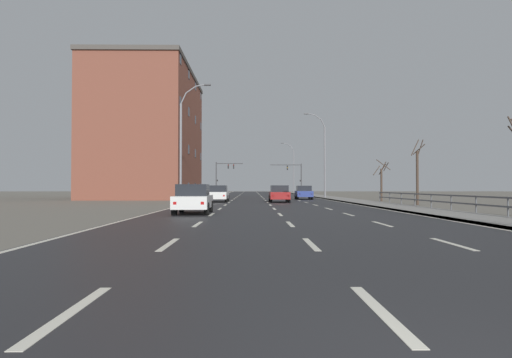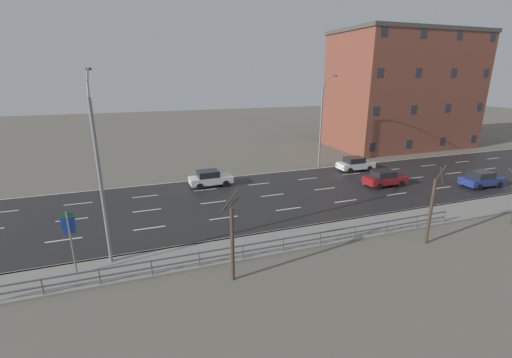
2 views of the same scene
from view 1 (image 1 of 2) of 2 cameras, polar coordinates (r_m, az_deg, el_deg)
The scene contains 16 objects.
ground_plane at distance 50.67m, azimuth 1.02°, elevation -2.80°, with size 160.00×160.00×0.12m.
road_asphalt_strip at distance 62.65m, azimuth 0.70°, elevation -2.41°, with size 14.00×120.00×0.03m.
sidewalk_right at distance 63.42m, azimuth 8.34°, elevation -2.34°, with size 3.00×120.00×0.12m.
guardrail at distance 24.43m, azimuth 26.99°, elevation -2.70°, with size 0.07×28.17×1.00m.
street_lamp_midground at distance 50.94m, azimuth 9.42°, elevation 3.10°, with size 2.66×0.24×10.58m.
street_lamp_distant at distance 87.45m, azimuth 5.18°, elevation 1.43°, with size 2.84×0.24×10.90m.
street_lamp_left_bank at distance 35.94m, azimuth -10.20°, elevation 4.73°, with size 2.69×0.24×10.42m.
traffic_signal_right at distance 76.69m, azimuth 5.51°, elevation 0.74°, with size 5.89×0.36×5.82m.
traffic_signal_left at distance 74.47m, azimuth -4.66°, elevation 0.94°, with size 4.97×0.36×5.96m.
car_near_left at distance 38.31m, azimuth -5.29°, elevation -2.05°, with size 1.86×4.11×1.57m.
car_near_right at distance 21.79m, azimuth -8.75°, elevation -2.75°, with size 1.92×4.14×1.57m.
car_far_right at distance 46.57m, azimuth 6.70°, elevation -1.88°, with size 1.94×4.15×1.57m.
car_mid_centre at distance 37.64m, azimuth 3.27°, elevation -2.07°, with size 1.86×4.11×1.57m.
brick_building at distance 54.95m, azimuth -14.75°, elevation 6.01°, with size 11.41×20.58×16.40m.
bare_tree_mid at distance 34.82m, azimuth 21.68°, elevation 0.56°, with size 1.09×1.00×5.26m.
bare_tree_far at distance 42.51m, azimuth 17.18°, elevation -0.32°, with size 1.49×1.61×4.15m.
Camera 1 is at (-1.47, -2.62, 1.43)m, focal length 28.55 mm.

